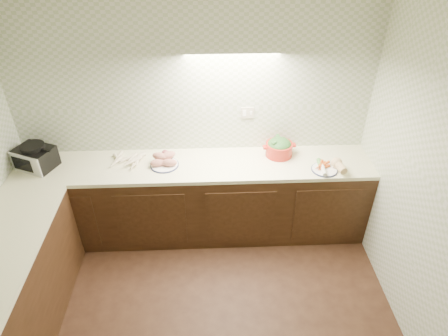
{
  "coord_description": "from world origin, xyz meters",
  "views": [
    {
      "loc": [
        0.15,
        -1.83,
        3.18
      ],
      "look_at": [
        0.29,
        1.25,
        1.02
      ],
      "focal_mm": 32.0,
      "sensor_mm": 36.0,
      "label": 1
    }
  ],
  "objects_px": {
    "dutch_oven": "(279,147)",
    "veg_plate": "(330,165)",
    "sweet_potato_plate": "(164,161)",
    "onion_bowl": "(166,155)",
    "toaster_oven": "(35,157)",
    "parsnip_pile": "(129,162)"
  },
  "relations": [
    {
      "from": "dutch_oven",
      "to": "veg_plate",
      "type": "distance_m",
      "value": 0.54
    },
    {
      "from": "onion_bowl",
      "to": "parsnip_pile",
      "type": "bearing_deg",
      "value": -167.32
    },
    {
      "from": "sweet_potato_plate",
      "to": "dutch_oven",
      "type": "bearing_deg",
      "value": 6.39
    },
    {
      "from": "toaster_oven",
      "to": "veg_plate",
      "type": "bearing_deg",
      "value": 20.43
    },
    {
      "from": "parsnip_pile",
      "to": "onion_bowl",
      "type": "distance_m",
      "value": 0.38
    },
    {
      "from": "veg_plate",
      "to": "onion_bowl",
      "type": "bearing_deg",
      "value": 170.76
    },
    {
      "from": "sweet_potato_plate",
      "to": "onion_bowl",
      "type": "xyz_separation_m",
      "value": [
        0.01,
        0.12,
        -0.01
      ]
    },
    {
      "from": "dutch_oven",
      "to": "toaster_oven",
      "type": "bearing_deg",
      "value": 176.46
    },
    {
      "from": "sweet_potato_plate",
      "to": "onion_bowl",
      "type": "relative_size",
      "value": 2.14
    },
    {
      "from": "toaster_oven",
      "to": "parsnip_pile",
      "type": "bearing_deg",
      "value": 24.46
    },
    {
      "from": "onion_bowl",
      "to": "veg_plate",
      "type": "relative_size",
      "value": 0.43
    },
    {
      "from": "toaster_oven",
      "to": "onion_bowl",
      "type": "distance_m",
      "value": 1.28
    },
    {
      "from": "onion_bowl",
      "to": "dutch_oven",
      "type": "distance_m",
      "value": 1.17
    },
    {
      "from": "dutch_oven",
      "to": "onion_bowl",
      "type": "bearing_deg",
      "value": 174.59
    },
    {
      "from": "onion_bowl",
      "to": "toaster_oven",
      "type": "bearing_deg",
      "value": -175.76
    },
    {
      "from": "parsnip_pile",
      "to": "onion_bowl",
      "type": "xyz_separation_m",
      "value": [
        0.37,
        0.08,
        0.01
      ]
    },
    {
      "from": "parsnip_pile",
      "to": "veg_plate",
      "type": "height_order",
      "value": "veg_plate"
    },
    {
      "from": "sweet_potato_plate",
      "to": "veg_plate",
      "type": "relative_size",
      "value": 0.93
    },
    {
      "from": "sweet_potato_plate",
      "to": "dutch_oven",
      "type": "height_order",
      "value": "dutch_oven"
    },
    {
      "from": "parsnip_pile",
      "to": "sweet_potato_plate",
      "type": "height_order",
      "value": "sweet_potato_plate"
    },
    {
      "from": "onion_bowl",
      "to": "veg_plate",
      "type": "distance_m",
      "value": 1.65
    },
    {
      "from": "onion_bowl",
      "to": "sweet_potato_plate",
      "type": "bearing_deg",
      "value": -96.9
    }
  ]
}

